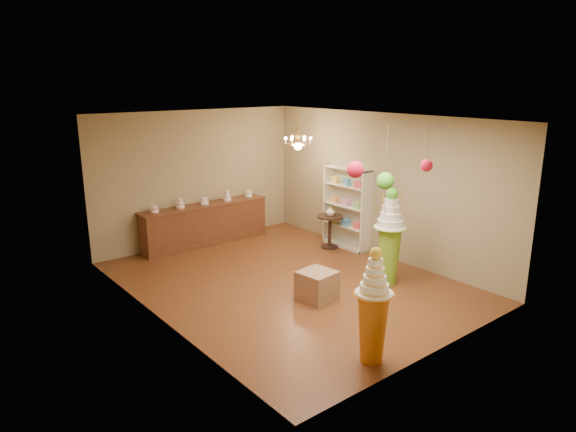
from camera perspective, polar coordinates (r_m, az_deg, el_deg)
floor at (r=9.61m, az=-0.09°, el=-7.33°), size 6.50×6.50×0.00m
ceiling at (r=8.91m, az=-0.09°, el=10.82°), size 6.50×6.50×0.00m
wall_back at (r=11.80m, az=-10.05°, el=4.26°), size 5.00×0.04×3.00m
wall_front at (r=7.01m, az=16.83°, el=-3.51°), size 5.00×0.04×3.00m
wall_left at (r=7.88m, az=-14.42°, el=-1.32°), size 0.04×6.50×3.00m
wall_right at (r=10.85m, az=10.28°, el=3.32°), size 0.04×6.50×3.00m
pedestal_green at (r=9.48m, az=11.20°, el=-2.97°), size 0.68×0.68×1.79m
pedestal_orange at (r=6.93m, az=9.42°, el=-11.02°), size 0.63×0.63×1.59m
burlap_riser at (r=8.80m, az=3.24°, el=-7.73°), size 0.62×0.62×0.51m
sideboard at (r=11.79m, az=-9.16°, el=-0.82°), size 3.04×0.54×1.16m
shelving_unit at (r=11.39m, az=6.58°, el=0.93°), size 0.33×1.20×1.80m
round_table at (r=11.40m, az=4.67°, el=-1.24°), size 0.75×0.75×0.74m
vase at (r=11.30m, az=4.71°, el=0.53°), size 0.24×0.24×0.21m
pom_red_left at (r=7.51m, az=7.46°, el=5.14°), size 0.24×0.24×0.74m
pom_green_mid at (r=8.41m, az=10.75°, el=3.88°), size 0.28×0.28×1.08m
pom_red_right at (r=7.63m, az=15.15°, el=5.45°), size 0.18×0.18×0.64m
chandelier at (r=11.15m, az=1.12°, el=8.04°), size 0.79×0.79×0.85m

